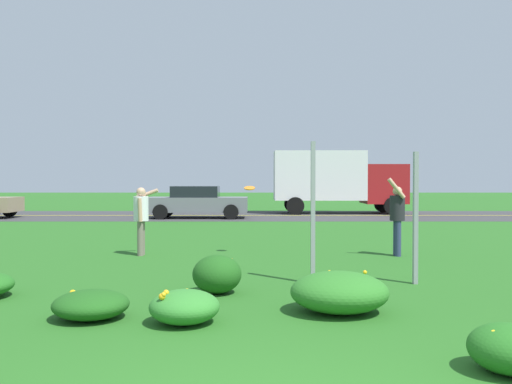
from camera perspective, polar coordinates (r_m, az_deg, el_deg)
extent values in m
plane|color=#26601E|center=(15.58, 0.53, -5.18)|extent=(120.00, 120.00, 0.00)
cube|color=#38383A|center=(27.41, 0.35, -2.38)|extent=(120.00, 7.84, 0.01)
cube|color=yellow|center=(27.41, 0.35, -2.37)|extent=(120.00, 0.16, 0.00)
ellipsoid|color=#1E5619|center=(8.79, -3.83, -8.27)|extent=(0.76, 0.82, 0.59)
sphere|color=orange|center=(8.62, -5.17, -7.88)|extent=(0.07, 0.07, 0.07)
sphere|color=orange|center=(8.69, -3.25, -7.45)|extent=(0.06, 0.06, 0.06)
sphere|color=orange|center=(8.61, -4.42, -7.59)|extent=(0.06, 0.06, 0.06)
sphere|color=orange|center=(8.91, -3.15, -6.74)|extent=(0.07, 0.07, 0.07)
sphere|color=orange|center=(9.02, -2.43, -6.94)|extent=(0.08, 0.08, 0.08)
ellipsoid|color=#1E5619|center=(7.53, -16.19, -10.84)|extent=(0.96, 0.96, 0.36)
sphere|color=yellow|center=(7.44, -17.35, -10.13)|extent=(0.07, 0.07, 0.07)
sphere|color=yellow|center=(7.85, -17.87, -9.69)|extent=(0.09, 0.09, 0.09)
sphere|color=yellow|center=(7.35, -16.25, -10.67)|extent=(0.07, 0.07, 0.07)
sphere|color=yellow|center=(7.36, -16.87, -10.26)|extent=(0.06, 0.06, 0.06)
ellipsoid|color=#2D7526|center=(7.63, 8.53, -9.96)|extent=(1.30, 1.22, 0.54)
sphere|color=yellow|center=(7.63, 6.90, -9.72)|extent=(0.07, 0.07, 0.07)
sphere|color=yellow|center=(7.83, 7.54, -8.03)|extent=(0.05, 0.05, 0.05)
sphere|color=yellow|center=(7.95, 8.12, -9.29)|extent=(0.06, 0.06, 0.06)
sphere|color=yellow|center=(7.88, 11.06, -7.96)|extent=(0.05, 0.05, 0.05)
ellipsoid|color=#23661E|center=(5.78, 24.28, -14.20)|extent=(0.73, 0.77, 0.44)
sphere|color=yellow|center=(5.60, 23.02, -13.13)|extent=(0.09, 0.09, 0.09)
sphere|color=yellow|center=(5.63, 22.50, -13.69)|extent=(0.05, 0.05, 0.05)
ellipsoid|color=#337F2D|center=(7.06, -7.10, -11.41)|extent=(0.86, 0.91, 0.41)
sphere|color=gold|center=(7.01, -5.12, -10.47)|extent=(0.05, 0.05, 0.05)
sphere|color=gold|center=(6.83, -9.34, -10.36)|extent=(0.08, 0.08, 0.08)
sphere|color=gold|center=(6.81, -9.19, -10.18)|extent=(0.06, 0.06, 0.06)
sphere|color=gold|center=(6.98, -8.94, -10.00)|extent=(0.07, 0.07, 0.07)
sphere|color=gold|center=(7.35, -6.85, -9.86)|extent=(0.06, 0.06, 0.06)
sphere|color=gold|center=(7.03, -8.80, -10.96)|extent=(0.06, 0.06, 0.06)
cube|color=#93969B|center=(9.53, 5.89, -2.09)|extent=(0.07, 0.10, 2.39)
cube|color=#93969B|center=(9.83, 15.92, -2.53)|extent=(0.07, 0.10, 2.22)
cylinder|color=silver|center=(13.28, -11.40, -1.65)|extent=(0.34, 0.34, 0.57)
sphere|color=tan|center=(13.27, -11.41, 0.00)|extent=(0.21, 0.21, 0.21)
cylinder|color=#726B5B|center=(13.42, -11.31, -4.54)|extent=(0.14, 0.14, 0.80)
cylinder|color=#726B5B|center=(13.25, -11.47, -4.61)|extent=(0.14, 0.14, 0.80)
cylinder|color=tan|center=(13.44, -10.81, -0.20)|extent=(0.53, 0.10, 0.26)
cylinder|color=tan|center=(13.09, -11.50, -1.77)|extent=(0.11, 0.09, 0.54)
cylinder|color=#232328|center=(13.32, 14.19, -1.58)|extent=(0.34, 0.34, 0.57)
sphere|color=tan|center=(13.31, 14.20, 0.08)|extent=(0.21, 0.21, 0.21)
cylinder|color=navy|center=(13.29, 14.26, -4.58)|extent=(0.14, 0.14, 0.81)
cylinder|color=navy|center=(13.46, 14.09, -4.51)|extent=(0.14, 0.14, 0.81)
cylinder|color=tan|center=(13.10, 14.11, 0.37)|extent=(0.41, 0.10, 0.48)
cylinder|color=tan|center=(13.51, 13.92, -1.62)|extent=(0.11, 0.09, 0.54)
cylinder|color=orange|center=(13.21, -0.53, 0.41)|extent=(0.26, 0.25, 0.10)
torus|color=orange|center=(13.21, -0.53, 0.38)|extent=(0.26, 0.25, 0.10)
cylinder|color=black|center=(28.94, -23.47, -1.65)|extent=(0.66, 0.22, 0.66)
cube|color=slate|center=(25.75, -5.77, -1.25)|extent=(4.50, 1.82, 0.66)
cube|color=black|center=(25.75, -6.00, 0.01)|extent=(2.10, 1.64, 0.52)
cylinder|color=black|center=(26.54, -2.24, -1.80)|extent=(0.66, 0.22, 0.66)
cylinder|color=black|center=(24.77, -2.41, -2.02)|extent=(0.66, 0.22, 0.66)
cylinder|color=black|center=(26.85, -8.87, -1.78)|extent=(0.66, 0.22, 0.66)
cylinder|color=black|center=(25.10, -9.50, -1.99)|extent=(0.66, 0.22, 0.66)
cube|color=maroon|center=(29.86, 12.88, 0.80)|extent=(2.10, 2.30, 2.00)
cube|color=silver|center=(29.30, 6.48, 1.65)|extent=(4.60, 2.30, 2.50)
cylinder|color=black|center=(31.00, 12.78, -1.18)|extent=(0.88, 0.26, 0.88)
cylinder|color=black|center=(28.86, 13.74, -1.37)|extent=(0.88, 0.26, 0.88)
cylinder|color=black|center=(30.31, 3.82, -1.21)|extent=(0.88, 0.26, 0.88)
cylinder|color=black|center=(28.12, 4.11, -1.41)|extent=(0.88, 0.26, 0.88)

